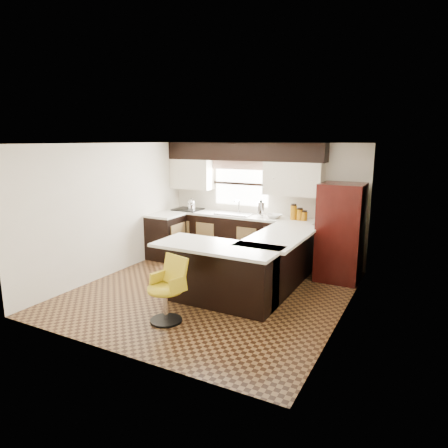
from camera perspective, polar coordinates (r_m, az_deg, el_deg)
The scene contains 30 objects.
floor at distance 6.68m, azimuth -1.86°, elevation -9.64°, with size 4.40×4.40×0.00m, color #49301A.
ceiling at distance 6.21m, azimuth -2.01°, elevation 11.43°, with size 4.40×4.40×0.00m, color silver.
wall_back at distance 8.28m, azimuth 5.65°, elevation 3.18°, with size 4.40×4.40×0.00m, color beige.
wall_front at distance 4.61m, azimuth -15.67°, elevation -4.33°, with size 4.40×4.40×0.00m, color beige.
wall_left at distance 7.58m, azimuth -15.86°, elevation 1.96°, with size 4.40×4.40×0.00m, color beige.
wall_right at distance 5.62m, azimuth 17.01°, elevation -1.51°, with size 4.40×4.40×0.00m, color beige.
base_cab_back at distance 8.34m, azimuth 1.90°, elevation -1.96°, with size 3.30×0.60×0.90m, color black.
base_cab_left at distance 8.48m, azimuth -8.28°, elevation -1.85°, with size 0.60×0.70×0.90m, color black.
counter_back at distance 8.24m, azimuth 1.92°, elevation 1.23°, with size 3.30×0.60×0.04m, color silver.
counter_left at distance 8.38m, azimuth -8.38°, elevation 1.29°, with size 0.60×0.70×0.04m, color silver.
soffit at distance 8.19m, azimuth 2.70°, elevation 10.29°, with size 3.40×0.35×0.36m, color black.
upper_cab_left at distance 8.81m, azimuth -4.59°, elevation 7.13°, with size 0.94×0.35×0.64m, color beige.
upper_cab_right at distance 7.83m, azimuth 9.88°, elevation 6.38°, with size 1.14×0.35×0.64m, color beige.
window_pane at distance 8.42m, azimuth 2.48°, elevation 5.77°, with size 1.20×0.02×0.90m, color white.
valance at distance 8.35m, azimuth 2.39°, elevation 8.41°, with size 1.30×0.06×0.18m, color #D19B93.
sink at distance 8.24m, azimuth 1.55°, elevation 1.49°, with size 0.75×0.45×0.03m, color #B2B2B7.
dishwasher at distance 7.72m, azimuth 7.66°, elevation -3.38°, with size 0.58×0.03×0.78m, color black.
cooktop at distance 8.80m, azimuth -5.18°, elevation 2.10°, with size 0.58×0.50×0.03m, color black.
peninsula_long at distance 6.70m, azimuth 7.53°, elevation -5.57°, with size 0.60×1.95×0.90m, color black.
peninsula_return at distance 6.06m, azimuth -0.44°, elevation -7.38°, with size 1.65×0.60×0.90m, color black.
counter_pen_long at distance 6.56m, azimuth 8.05°, elevation -1.69°, with size 0.84×1.95×0.04m, color silver.
counter_pen_return at distance 5.85m, azimuth -1.04°, elevation -3.24°, with size 1.89×0.84×0.04m, color silver.
refrigerator at distance 7.30m, azimuth 16.29°, elevation -1.15°, with size 0.74×0.71×1.73m, color black.
bar_chair at distance 5.55m, azimuth -8.39°, elevation -9.37°, with size 0.48×0.48×0.90m, color gold, non-canonical shape.
kettle at distance 8.73m, azimuth -4.67°, elevation 2.93°, with size 0.18×0.18×0.24m, color silver, non-canonical shape.
percolator at distance 8.00m, azimuth 5.29°, elevation 2.11°, with size 0.14×0.14×0.30m, color silver.
mixing_bowl at distance 7.92m, azimuth 7.19°, elevation 1.13°, with size 0.30×0.30×0.07m, color white.
canister_large at distance 7.79m, azimuth 9.89°, elevation 1.62°, with size 0.12×0.12×0.27m, color #985E09.
canister_med at distance 7.76m, azimuth 10.77°, elevation 1.30°, with size 0.13×0.13×0.21m, color #985E09.
canister_small at distance 7.74m, azimuth 11.38°, elevation 1.09°, with size 0.12×0.12×0.17m, color #985E09.
Camera 1 is at (3.09, -5.38, 2.46)m, focal length 32.00 mm.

